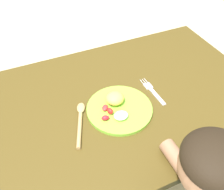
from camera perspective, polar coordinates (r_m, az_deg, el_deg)
ground_plane at (r=1.66m, az=-1.27°, el=-19.42°), size 8.00×8.00×0.00m
dining_table at (r=1.12m, az=-1.78°, el=-4.58°), size 1.43×0.82×0.71m
plate at (r=1.04m, az=1.44°, el=-2.81°), size 0.27×0.27×0.06m
fork at (r=1.13m, az=9.22°, el=0.76°), size 0.03×0.19×0.01m
spoon at (r=1.01m, az=-7.19°, el=-5.67°), size 0.11×0.22×0.02m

